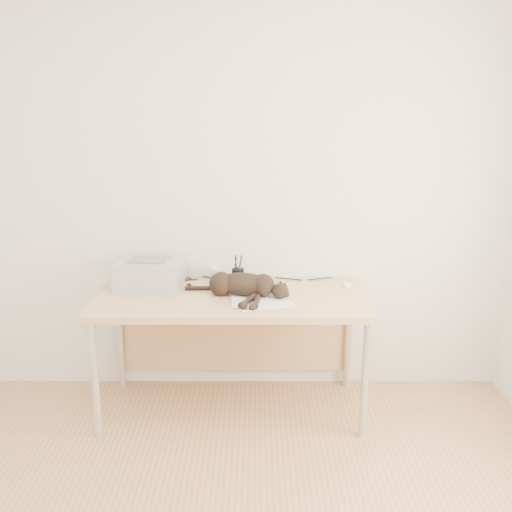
{
  "coord_description": "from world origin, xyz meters",
  "views": [
    {
      "loc": [
        0.15,
        -1.77,
        1.84
      ],
      "look_at": [
        0.14,
        1.34,
        1.0
      ],
      "focal_mm": 40.0,
      "sensor_mm": 36.0,
      "label": 1
    }
  ],
  "objects_px": {
    "printer": "(150,273)",
    "mug": "(217,274)",
    "cat": "(240,286)",
    "desk": "(232,312)",
    "pen_cup": "(238,276)",
    "mouse": "(347,283)"
  },
  "relations": [
    {
      "from": "desk",
      "to": "printer",
      "type": "xyz_separation_m",
      "value": [
        -0.51,
        0.08,
        0.22
      ]
    },
    {
      "from": "desk",
      "to": "cat",
      "type": "distance_m",
      "value": 0.22
    },
    {
      "from": "desk",
      "to": "pen_cup",
      "type": "distance_m",
      "value": 0.23
    },
    {
      "from": "printer",
      "to": "mouse",
      "type": "distance_m",
      "value": 1.22
    },
    {
      "from": "printer",
      "to": "cat",
      "type": "xyz_separation_m",
      "value": [
        0.56,
        -0.17,
        -0.02
      ]
    },
    {
      "from": "printer",
      "to": "cat",
      "type": "bearing_deg",
      "value": -16.92
    },
    {
      "from": "mug",
      "to": "mouse",
      "type": "distance_m",
      "value": 0.81
    },
    {
      "from": "mouse",
      "to": "mug",
      "type": "bearing_deg",
      "value": 179.96
    },
    {
      "from": "cat",
      "to": "mouse",
      "type": "bearing_deg",
      "value": 30.22
    },
    {
      "from": "printer",
      "to": "pen_cup",
      "type": "bearing_deg",
      "value": 4.29
    },
    {
      "from": "cat",
      "to": "mug",
      "type": "distance_m",
      "value": 0.31
    },
    {
      "from": "cat",
      "to": "mouse",
      "type": "height_order",
      "value": "cat"
    },
    {
      "from": "printer",
      "to": "cat",
      "type": "relative_size",
      "value": 0.65
    },
    {
      "from": "printer",
      "to": "mug",
      "type": "bearing_deg",
      "value": 13.6
    },
    {
      "from": "printer",
      "to": "pen_cup",
      "type": "relative_size",
      "value": 2.12
    },
    {
      "from": "printer",
      "to": "desk",
      "type": "bearing_deg",
      "value": -9.4
    },
    {
      "from": "printer",
      "to": "mug",
      "type": "height_order",
      "value": "printer"
    },
    {
      "from": "cat",
      "to": "desk",
      "type": "bearing_deg",
      "value": 135.35
    },
    {
      "from": "desk",
      "to": "cat",
      "type": "height_order",
      "value": "cat"
    },
    {
      "from": "desk",
      "to": "mug",
      "type": "relative_size",
      "value": 15.21
    },
    {
      "from": "pen_cup",
      "to": "mouse",
      "type": "height_order",
      "value": "pen_cup"
    },
    {
      "from": "cat",
      "to": "pen_cup",
      "type": "distance_m",
      "value": 0.21
    }
  ]
}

